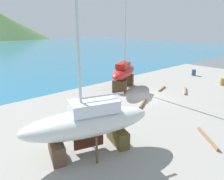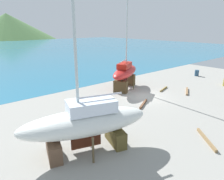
{
  "view_description": "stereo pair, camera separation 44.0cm",
  "coord_description": "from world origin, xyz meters",
  "px_view_note": "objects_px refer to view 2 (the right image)",
  "views": [
    {
      "loc": [
        -16.6,
        -13.49,
        7.17
      ],
      "look_at": [
        -4.8,
        -0.46,
        1.8
      ],
      "focal_mm": 33.49,
      "sensor_mm": 36.0,
      "label": 1
    },
    {
      "loc": [
        -16.27,
        -13.78,
        7.17
      ],
      "look_at": [
        -4.8,
        -0.46,
        1.8
      ],
      "focal_mm": 33.49,
      "sensor_mm": 36.0,
      "label": 2
    }
  ],
  "objects_px": {
    "sailboat_large_starboard": "(86,122)",
    "barrel_blue_faded": "(197,73)",
    "sailboat_small_center": "(125,73)",
    "worker": "(124,74)"
  },
  "relations": [
    {
      "from": "sailboat_small_center",
      "to": "sailboat_large_starboard",
      "type": "xyz_separation_m",
      "value": [
        -10.77,
        -7.81,
        -0.14
      ]
    },
    {
      "from": "worker",
      "to": "sailboat_large_starboard",
      "type": "bearing_deg",
      "value": 176.12
    },
    {
      "from": "sailboat_large_starboard",
      "to": "barrel_blue_faded",
      "type": "xyz_separation_m",
      "value": [
        23.69,
        5.59,
        -1.37
      ]
    },
    {
      "from": "sailboat_small_center",
      "to": "barrel_blue_faded",
      "type": "xyz_separation_m",
      "value": [
        12.91,
        -2.22,
        -1.51
      ]
    },
    {
      "from": "sailboat_large_starboard",
      "to": "barrel_blue_faded",
      "type": "distance_m",
      "value": 24.38
    },
    {
      "from": "sailboat_small_center",
      "to": "worker",
      "type": "relative_size",
      "value": 7.4
    },
    {
      "from": "sailboat_small_center",
      "to": "barrel_blue_faded",
      "type": "relative_size",
      "value": 13.58
    },
    {
      "from": "sailboat_small_center",
      "to": "barrel_blue_faded",
      "type": "height_order",
      "value": "sailboat_small_center"
    },
    {
      "from": "sailboat_small_center",
      "to": "sailboat_large_starboard",
      "type": "bearing_deg",
      "value": -173.33
    },
    {
      "from": "sailboat_large_starboard",
      "to": "worker",
      "type": "distance_m",
      "value": 17.67
    }
  ]
}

